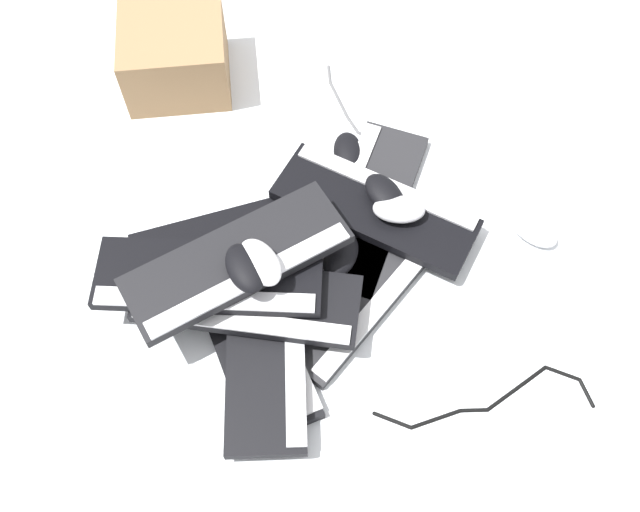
{
  "coord_description": "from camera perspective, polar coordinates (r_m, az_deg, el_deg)",
  "views": [
    {
      "loc": [
        -0.4,
        0.68,
        1.33
      ],
      "look_at": [
        -0.05,
        0.08,
        0.07
      ],
      "focal_mm": 40.0,
      "sensor_mm": 36.0,
      "label": 1
    }
  ],
  "objects": [
    {
      "name": "cable_0",
      "position": [
        1.43,
        13.69,
        -11.07
      ],
      "size": [
        0.36,
        0.27,
        0.01
      ],
      "color": "black",
      "rests_on": "ground"
    },
    {
      "name": "mouse_3",
      "position": [
        1.5,
        6.33,
        3.73
      ],
      "size": [
        0.13,
        0.11,
        0.04
      ],
      "primitive_type": "ellipsoid",
      "rotation": [
        0.0,
        0.0,
        0.46
      ],
      "color": "#B7B7BC",
      "rests_on": "keyboard_5"
    },
    {
      "name": "keyboard_3",
      "position": [
        1.58,
        3.82,
        3.98
      ],
      "size": [
        0.23,
        0.46,
        0.03
      ],
      "color": "#232326",
      "rests_on": "ground"
    },
    {
      "name": "mouse_6",
      "position": [
        1.65,
        2.26,
        8.33
      ],
      "size": [
        0.12,
        0.13,
        0.04
      ],
      "primitive_type": "ellipsoid",
      "rotation": [
        0.0,
        0.0,
        5.31
      ],
      "color": "black",
      "rests_on": "ground"
    },
    {
      "name": "cardboard_box",
      "position": [
        1.79,
        -11.5,
        15.43
      ],
      "size": [
        0.33,
        0.33,
        0.16
      ],
      "primitive_type": "cube",
      "rotation": [
        0.0,
        0.0,
        3.78
      ],
      "color": "olive",
      "rests_on": "ground"
    },
    {
      "name": "keyboard_7",
      "position": [
        1.4,
        -8.89,
        -1.74
      ],
      "size": [
        0.46,
        0.34,
        0.03
      ],
      "color": "black",
      "rests_on": "keyboard_6"
    },
    {
      "name": "keyboard_2",
      "position": [
        1.48,
        3.38,
        -2.56
      ],
      "size": [
        0.22,
        0.46,
        0.03
      ],
      "color": "#232326",
      "rests_on": "ground"
    },
    {
      "name": "keyboard_6",
      "position": [
        1.4,
        -5.85,
        -3.52
      ],
      "size": [
        0.46,
        0.31,
        0.03
      ],
      "color": "black",
      "rests_on": "keyboard_4"
    },
    {
      "name": "keyboard_0",
      "position": [
        1.54,
        -6.66,
        1.23
      ],
      "size": [
        0.41,
        0.43,
        0.03
      ],
      "color": "black",
      "rests_on": "ground"
    },
    {
      "name": "keyboard_1",
      "position": [
        1.44,
        -5.63,
        -5.88
      ],
      "size": [
        0.44,
        0.39,
        0.03
      ],
      "color": "black",
      "rests_on": "ground"
    },
    {
      "name": "mouse_2",
      "position": [
        1.32,
        -6.03,
        -0.98
      ],
      "size": [
        0.13,
        0.12,
        0.04
      ],
      "primitive_type": "ellipsoid",
      "rotation": [
        0.0,
        0.0,
        5.67
      ],
      "color": "black",
      "rests_on": "keyboard_8"
    },
    {
      "name": "mouse_5",
      "position": [
        1.6,
        16.75,
        2.04
      ],
      "size": [
        0.12,
        0.09,
        0.04
      ],
      "primitive_type": "ellipsoid",
      "rotation": [
        0.0,
        0.0,
        6.08
      ],
      "color": "silver",
      "rests_on": "ground"
    },
    {
      "name": "mouse_4",
      "position": [
        1.52,
        5.18,
        4.99
      ],
      "size": [
        0.13,
        0.11,
        0.04
      ],
      "primitive_type": "ellipsoid",
      "rotation": [
        0.0,
        0.0,
        2.65
      ],
      "color": "black",
      "rests_on": "keyboard_5"
    },
    {
      "name": "keyboard_5",
      "position": [
        1.54,
        4.46,
        3.89
      ],
      "size": [
        0.45,
        0.17,
        0.03
      ],
      "color": "black",
      "rests_on": "keyboard_3"
    },
    {
      "name": "ground_plane",
      "position": [
        1.55,
        -0.04,
        1.67
      ],
      "size": [
        3.2,
        3.2,
        0.0
      ],
      "primitive_type": "plane",
      "color": "silver"
    },
    {
      "name": "cable_1",
      "position": [
        1.67,
        4.53,
        8.09
      ],
      "size": [
        0.48,
        0.37,
        0.01
      ],
      "color": "#59595B",
      "rests_on": "ground"
    },
    {
      "name": "keyboard_8",
      "position": [
        1.37,
        -6.62,
        -0.41
      ],
      "size": [
        0.35,
        0.46,
        0.03
      ],
      "color": "black",
      "rests_on": "keyboard_7"
    },
    {
      "name": "keyboard_4",
      "position": [
        1.39,
        -4.23,
        -6.88
      ],
      "size": [
        0.36,
        0.45,
        0.03
      ],
      "color": "black",
      "rests_on": "keyboard_1"
    },
    {
      "name": "mouse_0",
      "position": [
        1.47,
        1.67,
        0.02
      ],
      "size": [
        0.08,
        0.12,
        0.04
      ],
      "primitive_type": "ellipsoid",
      "rotation": [
        0.0,
        0.0,
        1.7
      ],
      "color": "black",
      "rests_on": "keyboard_2"
    },
    {
      "name": "mouse_1",
      "position": [
        1.33,
        -4.81,
        -0.5
      ],
      "size": [
        0.13,
        0.11,
        0.04
      ],
      "primitive_type": "ellipsoid",
      "rotation": [
        0.0,
        0.0,
        2.67
      ],
      "color": "silver",
      "rests_on": "keyboard_8"
    }
  ]
}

